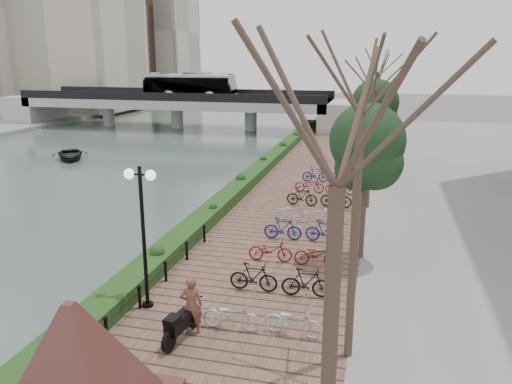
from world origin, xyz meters
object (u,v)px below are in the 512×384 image
(boat, at_px, (70,154))
(lamppost, at_px, (142,207))
(pedestrian, at_px, (191,305))
(granite_monument, at_px, (75,364))
(motorcycle, at_px, (182,322))

(boat, bearing_deg, lamppost, -86.33)
(pedestrian, distance_m, boat, 30.58)
(granite_monument, bearing_deg, boat, 124.38)
(lamppost, bearing_deg, boat, 128.74)
(lamppost, relative_size, motorcycle, 2.70)
(granite_monument, distance_m, pedestrian, 4.22)
(granite_monument, height_order, motorcycle, granite_monument)
(motorcycle, relative_size, pedestrian, 0.97)
(pedestrian, bearing_deg, lamppost, -49.96)
(motorcycle, distance_m, boat, 30.76)
(boat, bearing_deg, motorcycle, -85.47)
(granite_monument, xyz_separation_m, motorcycle, (0.87, 3.68, -0.93))
(motorcycle, relative_size, boat, 0.41)
(boat, bearing_deg, pedestrian, -84.81)
(granite_monument, xyz_separation_m, pedestrian, (1.01, 4.06, -0.59))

